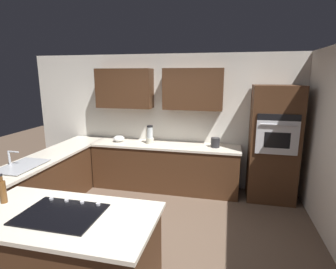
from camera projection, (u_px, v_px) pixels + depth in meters
ground_plane at (143, 240)px, 3.64m from camera, size 14.00×14.00×0.00m
wall_back at (170, 113)px, 5.28m from camera, size 6.00×0.44×2.60m
lower_cabinets_back at (165, 168)px, 5.20m from camera, size 2.80×0.60×0.86m
countertop_back at (165, 145)px, 5.11m from camera, size 2.84×0.64×0.04m
lower_cabinets_side at (49, 183)px, 4.47m from camera, size 0.60×2.90×0.86m
countertop_side at (47, 157)px, 4.37m from camera, size 0.64×2.94×0.04m
island_base at (65, 258)px, 2.64m from camera, size 1.75×0.87×0.86m
island_top at (61, 217)px, 2.54m from camera, size 1.83×0.95×0.04m
wall_oven at (273, 144)px, 4.64m from camera, size 0.80×0.66×2.04m
sink_unit at (21, 166)px, 3.85m from camera, size 0.46×0.70×0.23m
cooktop at (61, 214)px, 2.54m from camera, size 0.76×0.56×0.03m
blender at (150, 136)px, 5.15m from camera, size 0.15×0.15×0.35m
mixing_bowl at (119, 139)px, 5.31m from camera, size 0.22×0.22×0.12m
kettle at (215, 143)px, 4.89m from camera, size 0.16×0.16×0.18m
oil_bottle at (3, 191)px, 2.75m from camera, size 0.07×0.07×0.31m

